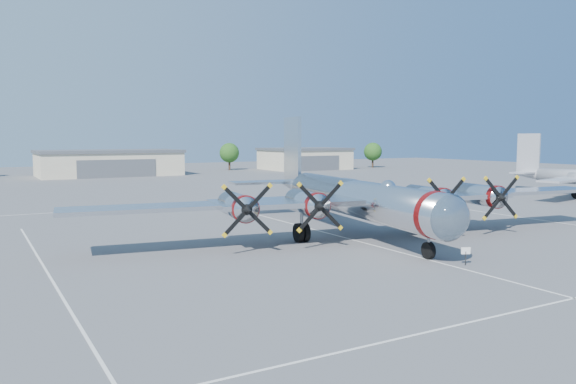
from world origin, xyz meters
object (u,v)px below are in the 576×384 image
hangar_east (305,158)px  tree_east (229,153)px  hangar_center (109,163)px  tree_far_east (373,152)px  main_bomber_b29 (352,233)px  info_placard (466,253)px

hangar_east → tree_east: tree_east is taller
hangar_center → tree_far_east: bearing=-1.7°
main_bomber_b29 → info_placard: (-0.79, -13.02, 0.80)m
hangar_east → main_bomber_b29: (-46.31, -83.10, -2.71)m
hangar_east → hangar_center: bearing=-180.0°
tree_east → tree_far_east: bearing=-11.9°
hangar_center → main_bomber_b29: (1.69, -83.10, -2.71)m
info_placard → hangar_center: bearing=114.5°
hangar_east → info_placard: hangar_east is taller
hangar_east → main_bomber_b29: size_ratio=0.45×
hangar_east → info_placard: size_ratio=18.07×
hangar_east → tree_east: (-18.00, 6.04, 1.51)m
hangar_east → tree_far_east: (20.00, -1.96, 1.51)m
tree_east → info_placard: (-29.10, -102.16, -3.42)m
tree_far_east → hangar_center: bearing=178.3°
tree_east → main_bomber_b29: tree_east is taller
hangar_center → main_bomber_b29: bearing=-88.8°
tree_east → main_bomber_b29: size_ratio=0.15×
tree_far_east → info_placard: bearing=-125.5°
tree_far_east → tree_east: bearing=168.1°
hangar_center → hangar_east: 48.00m
tree_east → hangar_center: bearing=-168.6°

